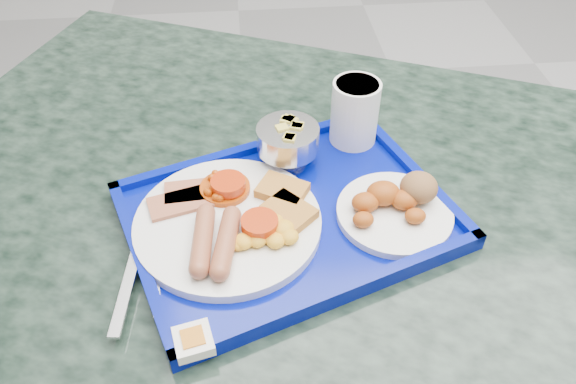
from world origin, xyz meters
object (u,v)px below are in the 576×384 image
at_px(tray, 288,217).
at_px(fruit_bowl, 288,139).
at_px(main_plate, 233,220).
at_px(bread_plate, 397,205).
at_px(table, 308,291).
at_px(juice_cup, 355,110).

relative_size(tray, fruit_bowl, 5.47).
distance_m(main_plate, bread_plate, 0.22).
distance_m(table, juice_cup, 0.30).
relative_size(table, bread_plate, 9.77).
height_order(table, main_plate, main_plate).
height_order(tray, bread_plate, bread_plate).
xyz_separation_m(tray, fruit_bowl, (0.01, 0.11, 0.05)).
bearing_deg(table, fruit_bowl, 108.48).
height_order(main_plate, bread_plate, bread_plate).
xyz_separation_m(main_plate, juice_cup, (0.19, 0.17, 0.04)).
bearing_deg(fruit_bowl, tray, -95.39).
bearing_deg(main_plate, juice_cup, 42.18).
bearing_deg(tray, table, 41.04).
bearing_deg(main_plate, tray, 13.01).
bearing_deg(main_plate, table, 23.86).
distance_m(main_plate, juice_cup, 0.25).
height_order(bread_plate, juice_cup, juice_cup).
relative_size(table, juice_cup, 15.14).
xyz_separation_m(table, main_plate, (-0.11, -0.05, 0.23)).
bearing_deg(fruit_bowl, table, -71.52).
height_order(tray, main_plate, main_plate).
xyz_separation_m(tray, bread_plate, (0.14, -0.01, 0.02)).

